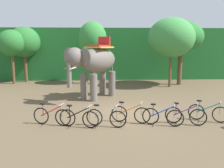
# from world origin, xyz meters

# --- Properties ---
(ground_plane) EXTENTS (80.00, 80.00, 0.00)m
(ground_plane) POSITION_xyz_m (0.00, 0.00, 0.00)
(ground_plane) COLOR brown
(foliage_hedge) EXTENTS (36.00, 6.00, 4.73)m
(foliage_hedge) POSITION_xyz_m (0.00, 13.75, 2.37)
(foliage_hedge) COLOR #1E6028
(foliage_hedge) RESTS_ON ground
(tree_far_left) EXTENTS (2.29, 2.29, 4.47)m
(tree_far_left) POSITION_xyz_m (-8.51, 9.24, 3.36)
(tree_far_left) COLOR brown
(tree_far_left) RESTS_ON ground
(tree_center_left) EXTENTS (2.71, 2.71, 4.78)m
(tree_center_left) POSITION_xyz_m (-7.77, 10.23, 3.44)
(tree_center_left) COLOR brown
(tree_center_left) RESTS_ON ground
(tree_far_right) EXTENTS (2.31, 2.31, 5.13)m
(tree_far_right) POSITION_xyz_m (-1.86, 8.89, 3.70)
(tree_far_right) COLOR brown
(tree_far_right) RESTS_ON ground
(tree_center_right) EXTENTS (3.52, 3.52, 5.31)m
(tree_center_right) POSITION_xyz_m (4.15, 7.12, 3.79)
(tree_center_right) COLOR brown
(tree_center_right) RESTS_ON ground
(tree_center) EXTENTS (3.50, 3.50, 5.15)m
(tree_center) POSITION_xyz_m (5.24, 8.10, 3.88)
(tree_center) COLOR brown
(tree_center) RESTS_ON ground
(elephant) EXTENTS (3.50, 3.84, 3.78)m
(elephant) POSITION_xyz_m (-1.62, 3.40, 2.20)
(elephant) COLOR #665E56
(elephant) RESTS_ON ground
(bike_red) EXTENTS (1.65, 0.67, 0.92)m
(bike_red) POSITION_xyz_m (-3.34, -1.42, 0.39)
(bike_red) COLOR black
(bike_red) RESTS_ON ground
(bike_black) EXTENTS (1.65, 0.67, 0.92)m
(bike_black) POSITION_xyz_m (-2.20, -1.76, 0.39)
(bike_black) COLOR black
(bike_black) RESTS_ON ground
(bike_white) EXTENTS (1.64, 0.68, 0.92)m
(bike_white) POSITION_xyz_m (-1.10, -1.75, 0.39)
(bike_white) COLOR black
(bike_white) RESTS_ON ground
(bike_orange) EXTENTS (1.65, 0.67, 0.92)m
(bike_orange) POSITION_xyz_m (-0.03, -1.31, 0.39)
(bike_orange) COLOR black
(bike_orange) RESTS_ON ground
(bike_blue) EXTENTS (1.64, 0.69, 0.92)m
(bike_blue) POSITION_xyz_m (1.26, -1.74, 0.39)
(bike_blue) COLOR black
(bike_blue) RESTS_ON ground
(bike_purple) EXTENTS (1.60, 0.77, 0.92)m
(bike_purple) POSITION_xyz_m (2.25, -1.65, 0.39)
(bike_purple) COLOR black
(bike_purple) RESTS_ON ground
(bike_teal) EXTENTS (1.53, 0.87, 0.92)m
(bike_teal) POSITION_xyz_m (3.39, -1.29, 0.39)
(bike_teal) COLOR black
(bike_teal) RESTS_ON ground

